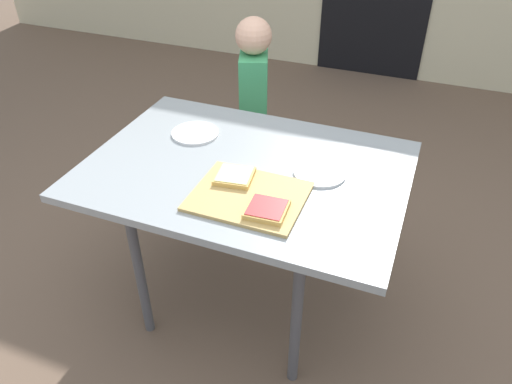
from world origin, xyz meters
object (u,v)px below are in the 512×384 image
object	(u,v)px
cutting_board	(249,196)
plate_white_right	(320,172)
pizza_slice_near_right	(267,209)
child_left	(254,100)
plate_white_left	(195,133)
dining_table	(246,179)
pizza_slice_far_left	(236,176)

from	to	relation	value
cutting_board	plate_white_right	distance (m)	0.30
pizza_slice_near_right	child_left	bearing A→B (deg)	113.93
cutting_board	plate_white_left	bearing A→B (deg)	138.63
pizza_slice_near_right	dining_table	bearing A→B (deg)	125.97
cutting_board	child_left	world-z (taller)	child_left
plate_white_left	child_left	bearing A→B (deg)	87.89
pizza_slice_near_right	child_left	size ratio (longest dim) A/B	0.13
pizza_slice_near_right	child_left	world-z (taller)	child_left
dining_table	child_left	world-z (taller)	child_left
cutting_board	pizza_slice_far_left	world-z (taller)	pizza_slice_far_left
dining_table	plate_white_right	bearing A→B (deg)	12.02
dining_table	child_left	bearing A→B (deg)	109.49
plate_white_right	child_left	xyz separation A→B (m)	(-0.55, 0.71, -0.11)
pizza_slice_near_right	plate_white_right	distance (m)	0.32
pizza_slice_far_left	plate_white_right	xyz separation A→B (m)	(0.27, 0.16, -0.02)
pizza_slice_far_left	plate_white_left	size ratio (longest dim) A/B	0.75
pizza_slice_far_left	child_left	bearing A→B (deg)	107.59
child_left	pizza_slice_near_right	bearing A→B (deg)	-66.07
dining_table	cutting_board	xyz separation A→B (m)	(0.09, -0.18, 0.06)
cutting_board	plate_white_left	size ratio (longest dim) A/B	1.94
pizza_slice_far_left	cutting_board	bearing A→B (deg)	-42.90
pizza_slice_near_right	plate_white_left	size ratio (longest dim) A/B	0.70
cutting_board	pizza_slice_near_right	size ratio (longest dim) A/B	2.75
plate_white_left	cutting_board	bearing A→B (deg)	-41.37
cutting_board	pizza_slice_near_right	xyz separation A→B (m)	(0.09, -0.06, 0.02)
plate_white_right	child_left	world-z (taller)	child_left
plate_white_right	child_left	distance (m)	0.90
dining_table	cutting_board	bearing A→B (deg)	-64.41
pizza_slice_far_left	child_left	world-z (taller)	child_left
pizza_slice_near_right	plate_white_left	world-z (taller)	pizza_slice_near_right
dining_table	pizza_slice_far_left	size ratio (longest dim) A/B	8.07
pizza_slice_far_left	child_left	xyz separation A→B (m)	(-0.28, 0.87, -0.13)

